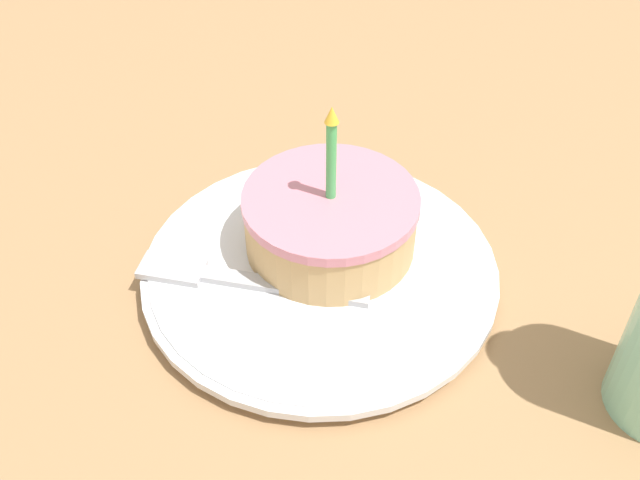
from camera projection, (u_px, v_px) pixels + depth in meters
ground_plane at (321, 282)px, 0.56m from camera, size 2.40×2.40×0.04m
plate at (320, 271)px, 0.53m from camera, size 0.25×0.25×0.02m
cake_slice at (329, 218)px, 0.52m from camera, size 0.12×0.12×0.12m
fork at (235, 279)px, 0.51m from camera, size 0.15×0.10×0.00m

